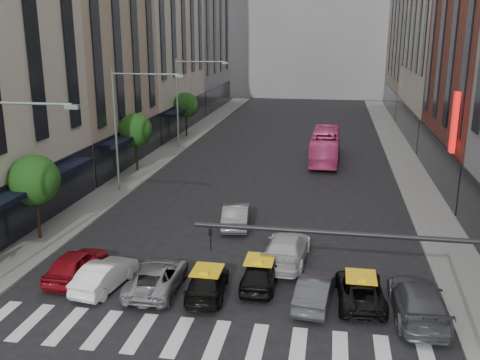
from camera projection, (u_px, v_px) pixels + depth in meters
The scene contains 23 objects.
sidewalk_left at pixel (156, 160), 50.12m from camera, with size 3.00×96.00×0.15m, color slate.
sidewalk_right at pixel (410, 171), 46.31m from camera, with size 3.00×96.00×0.15m, color slate.
building_left_b at pixel (81, 28), 45.92m from camera, with size 8.00×16.00×24.00m, color tan.
building_left_d at pixel (191, 9), 80.21m from camera, with size 8.00×18.00×30.00m, color gray.
building_right_d at pixel (427, 14), 74.84m from camera, with size 8.00×18.00×28.00m, color tan.
tree_near at pixel (34, 180), 30.24m from camera, with size 2.88×2.88×4.95m.
tree_mid at pixel (135, 130), 45.41m from camera, with size 2.88×2.88×4.95m.
tree_far at pixel (186, 105), 60.59m from camera, with size 2.88×2.88×4.95m.
streetlamp_mid at pixel (127, 115), 38.82m from camera, with size 5.38×0.25×9.00m.
streetlamp_far at pixel (186, 91), 54.00m from camera, with size 5.38×0.25×9.00m.
traffic_signal at pixel (424, 279), 16.35m from camera, with size 10.10×0.20×6.00m.
liberty_sign at pixel (454, 122), 35.04m from camera, with size 0.30×0.70×4.00m.
car_red at pixel (76, 264), 26.27m from camera, with size 1.72×4.27×1.45m, color maroon.
car_white_front at pixel (105, 275), 25.28m from camera, with size 1.42×4.08×1.34m, color white.
car_silver at pixel (157, 276), 25.12m from camera, with size 2.21×4.79×1.33m, color gray.
taxi_left at pixel (207, 283), 24.59m from camera, with size 1.71×4.22×1.22m, color black.
taxi_center at pixel (259, 273), 25.42m from camera, with size 1.60×3.97×1.35m, color black.
car_grey_mid at pixel (315, 290), 23.79m from camera, with size 1.43×4.09×1.35m, color #37393E.
taxi_right at pixel (360, 290), 23.95m from camera, with size 2.03×4.40×1.22m, color black.
car_grey_curb at pixel (418, 301), 22.65m from camera, with size 2.14×5.27×1.53m, color #474A50.
car_row2_left at pixel (236, 215), 33.31m from camera, with size 1.57×4.49×1.48m, color gray.
car_row2_right at pixel (287, 248), 28.07m from camera, with size 2.16×5.32×1.54m, color silver.
bus at pixel (325, 146), 49.90m from camera, with size 2.44×10.42×2.90m, color #ED458E.
Camera 1 is at (4.71, -16.67, 11.81)m, focal length 40.00 mm.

